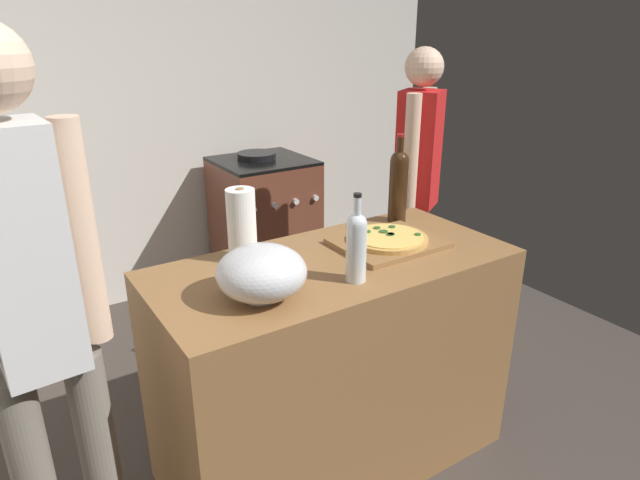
# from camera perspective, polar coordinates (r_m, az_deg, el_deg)

# --- Properties ---
(ground_plane) EXTENTS (4.35, 3.26, 0.02)m
(ground_plane) POSITION_cam_1_polar(r_m,az_deg,el_deg) (2.91, -7.11, -15.34)
(ground_plane) COLOR #3F3833
(kitchen_wall_rear) EXTENTS (4.35, 0.10, 2.60)m
(kitchen_wall_rear) POSITION_cam_1_polar(r_m,az_deg,el_deg) (3.66, -17.98, 13.78)
(kitchen_wall_rear) COLOR beige
(kitchen_wall_rear) RESTS_ON ground_plane
(counter) EXTENTS (1.36, 0.64, 0.91)m
(counter) POSITION_cam_1_polar(r_m,az_deg,el_deg) (2.25, 1.43, -12.88)
(counter) COLOR olive
(counter) RESTS_ON ground_plane
(cutting_board) EXTENTS (0.40, 0.32, 0.02)m
(cutting_board) POSITION_cam_1_polar(r_m,az_deg,el_deg) (2.18, 7.07, -0.31)
(cutting_board) COLOR olive
(cutting_board) RESTS_ON counter
(pizza) EXTENTS (0.31, 0.31, 0.03)m
(pizza) POSITION_cam_1_polar(r_m,az_deg,el_deg) (2.17, 7.09, 0.20)
(pizza) COLOR tan
(pizza) RESTS_ON cutting_board
(mixing_bowl) EXTENTS (0.29, 0.29, 0.17)m
(mixing_bowl) POSITION_cam_1_polar(r_m,az_deg,el_deg) (1.73, -6.07, -3.38)
(mixing_bowl) COLOR #B2B2B7
(mixing_bowl) RESTS_ON counter
(paper_towel_roll) EXTENTS (0.11, 0.11, 0.27)m
(paper_towel_roll) POSITION_cam_1_polar(r_m,az_deg,el_deg) (2.01, -8.11, 1.54)
(paper_towel_roll) COLOR white
(paper_towel_roll) RESTS_ON counter
(wine_bottle_green) EXTENTS (0.07, 0.07, 0.31)m
(wine_bottle_green) POSITION_cam_1_polar(r_m,az_deg,el_deg) (1.83, 3.79, -0.41)
(wine_bottle_green) COLOR silver
(wine_bottle_green) RESTS_ON counter
(wine_bottle_amber) EXTENTS (0.08, 0.08, 0.38)m
(wine_bottle_amber) POSITION_cam_1_polar(r_m,az_deg,el_deg) (2.41, 8.12, 5.87)
(wine_bottle_amber) COLOR #331E0F
(wine_bottle_amber) RESTS_ON counter
(stove) EXTENTS (0.58, 0.58, 0.96)m
(stove) POSITION_cam_1_polar(r_m,az_deg,el_deg) (3.70, -5.73, 1.41)
(stove) COLOR brown
(stove) RESTS_ON ground_plane
(person_in_stripes) EXTENTS (0.37, 0.21, 1.74)m
(person_in_stripes) POSITION_cam_1_polar(r_m,az_deg,el_deg) (1.62, -27.31, -7.31)
(person_in_stripes) COLOR slate
(person_in_stripes) RESTS_ON ground_plane
(person_in_red) EXTENTS (0.33, 0.28, 1.62)m
(person_in_red) POSITION_cam_1_polar(r_m,az_deg,el_deg) (3.01, 9.97, 5.81)
(person_in_red) COLOR slate
(person_in_red) RESTS_ON ground_plane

